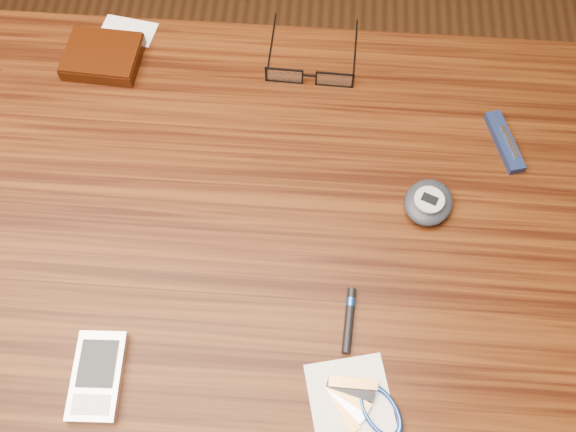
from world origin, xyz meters
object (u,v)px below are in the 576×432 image
Objects in this scene: eyeglasses at (310,74)px; pda_phone at (97,376)px; pocket_knife at (504,142)px; pedometer at (429,202)px; wallet_and_card at (103,56)px; notepad_keys at (365,406)px; desk at (242,263)px.

eyeglasses is 1.29× the size of pda_phone.
pedometer is at bearing -135.36° from pocket_knife.
wallet_and_card is 1.10× the size of notepad_keys.
pedometer is 0.27m from notepad_keys.
pocket_knife is (0.11, 0.11, -0.01)m from pedometer.
desk is at bearing 55.31° from pda_phone.
pedometer is (0.24, 0.05, 0.11)m from desk.
eyeglasses reaches higher than notepad_keys.
pda_phone reaches higher than desk.
wallet_and_card is 0.47m from pda_phone.
notepad_keys is at bearing -116.54° from pocket_knife.
notepad_keys is at bearing -50.21° from wallet_and_card.
pocket_knife is (0.48, 0.35, -0.00)m from pda_phone.
desk is 7.96× the size of notepad_keys.
pocket_knife is at bearing 24.46° from desk.
pocket_knife is (0.57, -0.10, -0.01)m from wallet_and_card.
wallet_and_card is 1.03× the size of eyeglasses.
notepad_keys reaches higher than desk.
desk is 10.17× the size of pocket_knife.
pda_phone is 0.30m from notepad_keys.
notepad_keys is (0.17, -0.20, 0.11)m from desk.
desk is 0.36m from wallet_and_card.
eyeglasses reaches higher than desk.
pocket_knife is (0.27, -0.09, -0.01)m from eyeglasses.
desk is 7.48× the size of eyeglasses.
pocket_knife is at bearing 63.46° from notepad_keys.
notepad_keys is at bearing -1.83° from pda_phone.
notepad_keys is at bearing -79.03° from eyeglasses.
pedometer is at bearing 12.38° from desk.
eyeglasses is at bearing 129.62° from pedometer.
pocket_knife reaches higher than desk.
eyeglasses reaches higher than pocket_knife.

